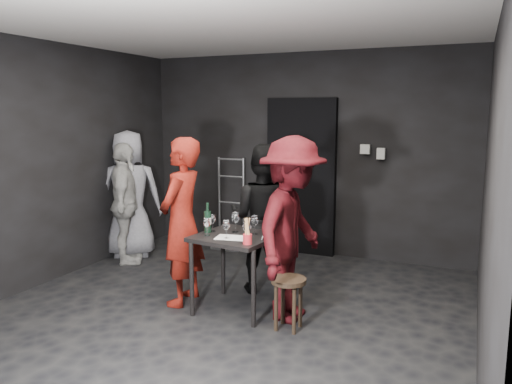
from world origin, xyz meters
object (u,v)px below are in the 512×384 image
at_px(server_red, 181,212).
at_px(bystander_cream, 125,202).
at_px(woman_black, 263,214).
at_px(hand_truck, 230,231).
at_px(stool, 289,290).
at_px(wine_bottle, 208,221).
at_px(bystander_grey, 129,186).
at_px(tasting_table, 237,245).
at_px(breadstick_cup, 247,232).
at_px(man_maroon, 292,216).

xyz_separation_m(server_red, bystander_cream, (-1.39, 0.86, -0.15)).
distance_m(woman_black, bystander_cream, 2.01).
distance_m(hand_truck, stool, 2.81).
bearing_deg(hand_truck, wine_bottle, -71.34).
bearing_deg(stool, bystander_grey, 154.37).
distance_m(bystander_cream, wine_bottle, 1.86).
relative_size(server_red, wine_bottle, 6.33).
bearing_deg(bystander_grey, stool, 124.42).
bearing_deg(tasting_table, wine_bottle, -175.06).
height_order(woman_black, breadstick_cup, woman_black).
distance_m(tasting_table, bystander_grey, 2.38).
distance_m(tasting_table, wine_bottle, 0.37).
height_order(server_red, bystander_cream, server_red).
bearing_deg(stool, hand_truck, 127.37).
bearing_deg(server_red, bystander_grey, -131.37).
distance_m(man_maroon, wine_bottle, 0.87).
relative_size(tasting_table, man_maroon, 0.38).
bearing_deg(woman_black, breadstick_cup, 101.49).
xyz_separation_m(hand_truck, woman_black, (1.12, -1.42, 0.62)).
height_order(tasting_table, server_red, server_red).
bearing_deg(stool, wine_bottle, 167.58).
relative_size(server_red, bystander_grey, 0.99).
relative_size(bystander_grey, breadstick_cup, 7.47).
xyz_separation_m(stool, bystander_grey, (-2.72, 1.30, 0.58)).
relative_size(stool, bystander_grey, 0.25).
relative_size(server_red, woman_black, 1.11).
bearing_deg(server_red, breadstick_cup, 70.98).
height_order(stool, bystander_grey, bystander_grey).
bearing_deg(bystander_grey, bystander_cream, 86.07).
bearing_deg(man_maroon, server_red, 95.53).
xyz_separation_m(stool, woman_black, (-0.59, 0.81, 0.48)).
height_order(hand_truck, stool, hand_truck).
relative_size(hand_truck, man_maroon, 0.66).
bearing_deg(woman_black, stool, 123.81).
bearing_deg(bystander_grey, breadstick_cup, 120.16).
bearing_deg(woman_black, bystander_cream, -8.62).
bearing_deg(server_red, man_maroon, 88.90).
relative_size(woman_black, bystander_grey, 0.90).
bearing_deg(stool, breadstick_cup, -174.10).
bearing_deg(bystander_cream, bystander_grey, -7.12).
height_order(woman_black, bystander_cream, woman_black).
bearing_deg(bystander_cream, woman_black, -129.53).
distance_m(bystander_cream, breadstick_cup, 2.45).
bearing_deg(tasting_table, bystander_cream, 157.80).
relative_size(tasting_table, bystander_cream, 0.47).
height_order(server_red, breadstick_cup, server_red).
relative_size(hand_truck, server_red, 0.68).
xyz_separation_m(tasting_table, breadstick_cup, (0.24, -0.27, 0.21)).
distance_m(tasting_table, stool, 0.72).
bearing_deg(breadstick_cup, bystander_grey, 150.11).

